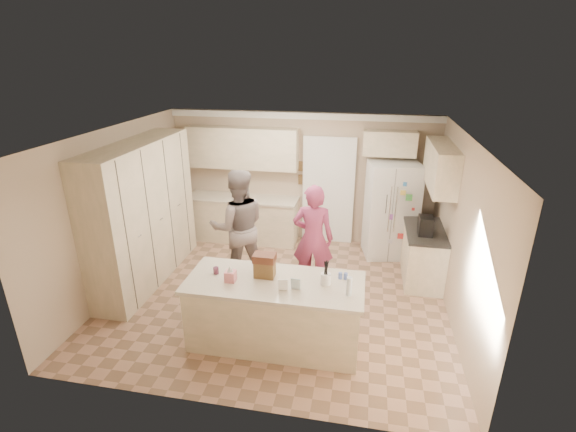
% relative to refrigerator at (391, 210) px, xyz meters
% --- Properties ---
extents(floor, '(5.20, 4.60, 0.02)m').
position_rel_refrigerator_xyz_m(floor, '(-1.77, -1.87, -0.91)').
color(floor, '#A47C62').
rests_on(floor, ground).
extents(ceiling, '(5.20, 4.60, 0.02)m').
position_rel_refrigerator_xyz_m(ceiling, '(-1.77, -1.87, 1.71)').
color(ceiling, white).
rests_on(ceiling, wall_back).
extents(wall_back, '(5.20, 0.02, 2.60)m').
position_rel_refrigerator_xyz_m(wall_back, '(-1.77, 0.44, 0.40)').
color(wall_back, tan).
rests_on(wall_back, ground).
extents(wall_front, '(5.20, 0.02, 2.60)m').
position_rel_refrigerator_xyz_m(wall_front, '(-1.77, -4.18, 0.40)').
color(wall_front, tan).
rests_on(wall_front, ground).
extents(wall_left, '(0.02, 4.60, 2.60)m').
position_rel_refrigerator_xyz_m(wall_left, '(-4.38, -1.87, 0.40)').
color(wall_left, tan).
rests_on(wall_left, ground).
extents(wall_right, '(0.02, 4.60, 2.60)m').
position_rel_refrigerator_xyz_m(wall_right, '(0.84, -1.87, 0.40)').
color(wall_right, tan).
rests_on(wall_right, ground).
extents(crown_back, '(5.20, 0.08, 0.12)m').
position_rel_refrigerator_xyz_m(crown_back, '(-1.77, 0.39, 1.63)').
color(crown_back, white).
rests_on(crown_back, wall_back).
extents(pantry_bank, '(0.60, 2.60, 2.35)m').
position_rel_refrigerator_xyz_m(pantry_bank, '(-4.07, -1.67, 0.28)').
color(pantry_bank, beige).
rests_on(pantry_bank, floor).
extents(back_base_cab, '(2.20, 0.60, 0.88)m').
position_rel_refrigerator_xyz_m(back_base_cab, '(-2.92, 0.13, -0.46)').
color(back_base_cab, beige).
rests_on(back_base_cab, floor).
extents(back_countertop, '(2.24, 0.63, 0.04)m').
position_rel_refrigerator_xyz_m(back_countertop, '(-2.92, 0.12, 0.00)').
color(back_countertop, '#BDAE9C').
rests_on(back_countertop, back_base_cab).
extents(back_upper_cab, '(2.20, 0.35, 0.80)m').
position_rel_refrigerator_xyz_m(back_upper_cab, '(-2.92, 0.26, 1.00)').
color(back_upper_cab, beige).
rests_on(back_upper_cab, wall_back).
extents(doorway_opening, '(0.90, 0.06, 2.10)m').
position_rel_refrigerator_xyz_m(doorway_opening, '(-1.22, 0.41, 0.15)').
color(doorway_opening, black).
rests_on(doorway_opening, floor).
extents(doorway_casing, '(1.02, 0.03, 2.22)m').
position_rel_refrigerator_xyz_m(doorway_casing, '(-1.22, 0.38, 0.15)').
color(doorway_casing, white).
rests_on(doorway_casing, floor).
extents(wall_frame_upper, '(0.15, 0.02, 0.20)m').
position_rel_refrigerator_xyz_m(wall_frame_upper, '(-1.75, 0.40, 0.65)').
color(wall_frame_upper, brown).
rests_on(wall_frame_upper, wall_back).
extents(wall_frame_lower, '(0.15, 0.02, 0.20)m').
position_rel_refrigerator_xyz_m(wall_frame_lower, '(-1.75, 0.40, 0.38)').
color(wall_frame_lower, brown).
rests_on(wall_frame_lower, wall_back).
extents(refrigerator, '(1.02, 0.86, 1.80)m').
position_rel_refrigerator_xyz_m(refrigerator, '(0.00, 0.00, 0.00)').
color(refrigerator, white).
rests_on(refrigerator, floor).
extents(fridge_seam, '(0.02, 0.02, 1.78)m').
position_rel_refrigerator_xyz_m(fridge_seam, '(0.00, -0.35, 0.00)').
color(fridge_seam, gray).
rests_on(fridge_seam, refrigerator).
extents(fridge_dispenser, '(0.22, 0.03, 0.35)m').
position_rel_refrigerator_xyz_m(fridge_dispenser, '(-0.22, -0.37, 0.25)').
color(fridge_dispenser, black).
rests_on(fridge_dispenser, refrigerator).
extents(fridge_handle_l, '(0.02, 0.02, 0.85)m').
position_rel_refrigerator_xyz_m(fridge_handle_l, '(-0.05, -0.37, 0.15)').
color(fridge_handle_l, silver).
rests_on(fridge_handle_l, refrigerator).
extents(fridge_handle_r, '(0.02, 0.02, 0.85)m').
position_rel_refrigerator_xyz_m(fridge_handle_r, '(0.05, -0.37, 0.15)').
color(fridge_handle_r, silver).
rests_on(fridge_handle_r, refrigerator).
extents(over_fridge_cab, '(0.95, 0.35, 0.45)m').
position_rel_refrigerator_xyz_m(over_fridge_cab, '(-0.12, 0.26, 1.20)').
color(over_fridge_cab, beige).
rests_on(over_fridge_cab, wall_back).
extents(right_base_cab, '(0.60, 1.20, 0.88)m').
position_rel_refrigerator_xyz_m(right_base_cab, '(0.53, -0.87, -0.46)').
color(right_base_cab, beige).
rests_on(right_base_cab, floor).
extents(right_countertop, '(0.63, 1.24, 0.04)m').
position_rel_refrigerator_xyz_m(right_countertop, '(0.52, -0.87, 0.00)').
color(right_countertop, '#2D2B28').
rests_on(right_countertop, right_base_cab).
extents(right_upper_cab, '(0.35, 1.50, 0.70)m').
position_rel_refrigerator_xyz_m(right_upper_cab, '(0.66, -0.67, 1.05)').
color(right_upper_cab, beige).
rests_on(right_upper_cab, wall_right).
extents(coffee_maker, '(0.22, 0.28, 0.30)m').
position_rel_refrigerator_xyz_m(coffee_maker, '(0.48, -1.07, 0.17)').
color(coffee_maker, black).
rests_on(coffee_maker, right_countertop).
extents(island_base, '(2.20, 0.90, 0.88)m').
position_rel_refrigerator_xyz_m(island_base, '(-1.57, -2.97, -0.46)').
color(island_base, beige).
rests_on(island_base, floor).
extents(island_top, '(2.28, 0.96, 0.05)m').
position_rel_refrigerator_xyz_m(island_top, '(-1.57, -2.97, 0.00)').
color(island_top, '#BDAE9C').
rests_on(island_top, island_base).
extents(utensil_crock, '(0.13, 0.13, 0.15)m').
position_rel_refrigerator_xyz_m(utensil_crock, '(-0.92, -2.92, 0.10)').
color(utensil_crock, white).
rests_on(utensil_crock, island_top).
extents(tissue_box, '(0.13, 0.13, 0.14)m').
position_rel_refrigerator_xyz_m(tissue_box, '(-2.12, -3.07, 0.10)').
color(tissue_box, pink).
rests_on(tissue_box, island_top).
extents(tissue_plume, '(0.08, 0.08, 0.08)m').
position_rel_refrigerator_xyz_m(tissue_plume, '(-2.12, -3.07, 0.20)').
color(tissue_plume, white).
rests_on(tissue_plume, tissue_box).
extents(dollhouse_body, '(0.26, 0.18, 0.22)m').
position_rel_refrigerator_xyz_m(dollhouse_body, '(-1.72, -2.87, 0.14)').
color(dollhouse_body, brown).
rests_on(dollhouse_body, island_top).
extents(dollhouse_roof, '(0.28, 0.20, 0.10)m').
position_rel_refrigerator_xyz_m(dollhouse_roof, '(-1.72, -2.87, 0.30)').
color(dollhouse_roof, '#592D1E').
rests_on(dollhouse_roof, dollhouse_body).
extents(jam_jar, '(0.07, 0.07, 0.09)m').
position_rel_refrigerator_xyz_m(jam_jar, '(-2.37, -2.92, 0.07)').
color(jam_jar, '#59263F').
rests_on(jam_jar, island_top).
extents(greeting_card_a, '(0.12, 0.06, 0.16)m').
position_rel_refrigerator_xyz_m(greeting_card_a, '(-1.42, -3.17, 0.11)').
color(greeting_card_a, white).
rests_on(greeting_card_a, island_top).
extents(greeting_card_b, '(0.12, 0.05, 0.16)m').
position_rel_refrigerator_xyz_m(greeting_card_b, '(-1.27, -3.12, 0.11)').
color(greeting_card_b, silver).
rests_on(greeting_card_b, island_top).
extents(water_bottle, '(0.07, 0.07, 0.24)m').
position_rel_refrigerator_xyz_m(water_bottle, '(-0.62, -3.12, 0.14)').
color(water_bottle, silver).
rests_on(water_bottle, island_top).
extents(shaker_salt, '(0.05, 0.05, 0.09)m').
position_rel_refrigerator_xyz_m(shaker_salt, '(-0.75, -2.75, 0.07)').
color(shaker_salt, '#475DA7').
rests_on(shaker_salt, island_top).
extents(shaker_pepper, '(0.05, 0.05, 0.09)m').
position_rel_refrigerator_xyz_m(shaker_pepper, '(-0.68, -2.75, 0.07)').
color(shaker_pepper, '#475DA7').
rests_on(shaker_pepper, island_top).
extents(teen_boy, '(1.15, 1.04, 1.94)m').
position_rel_refrigerator_xyz_m(teen_boy, '(-2.51, -1.46, 0.07)').
color(teen_boy, gray).
rests_on(teen_boy, floor).
extents(teen_girl, '(0.66, 0.44, 1.79)m').
position_rel_refrigerator_xyz_m(teen_girl, '(-1.26, -1.52, -0.01)').
color(teen_girl, '#A73951').
rests_on(teen_girl, floor).
extents(fridge_magnets, '(0.76, 0.02, 1.44)m').
position_rel_refrigerator_xyz_m(fridge_magnets, '(0.00, -0.36, 0.00)').
color(fridge_magnets, tan).
rests_on(fridge_magnets, refrigerator).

